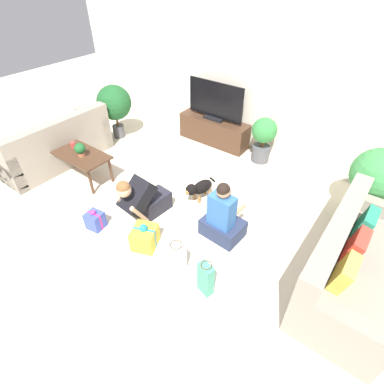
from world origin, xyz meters
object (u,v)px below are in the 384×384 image
Objects in this scene: tv at (215,103)px; gift_bag_a at (177,256)px; dog at (199,188)px; sofa_right at (353,266)px; potted_plant_corner_left at (114,104)px; potted_plant_corner_right at (377,177)px; mug at (73,145)px; gift_box_b at (95,220)px; person_kneeling at (143,198)px; person_sitting at (223,218)px; tv_console at (214,131)px; tabletop_plant at (80,149)px; gift_bag_b at (206,278)px; gift_box_a at (145,237)px; sofa_left at (55,146)px; potted_plant_back_right at (263,137)px.

gift_bag_a is (1.34, -2.80, -0.62)m from tv.
dog is 1.28m from gift_bag_a.
sofa_right is 4.81m from potted_plant_corner_left.
potted_plant_corner_right is 8.95× the size of mug.
tv is 1.91m from dog.
sofa_right is 6.25× the size of gift_box_b.
dog is 2.21m from mug.
person_kneeling is 6.65× the size of mug.
dog is (-0.67, 0.42, -0.09)m from person_sitting.
gift_bag_a is (1.31, 0.16, 0.06)m from gift_box_b.
mug is (-4.31, -0.41, 0.20)m from sofa_right.
tv_console is 1.99m from potted_plant_corner_left.
tabletop_plant is at bearing -143.91° from dog.
gift_bag_b is at bearing -57.77° from tv.
person_kneeling is 1.41× the size of dog.
person_kneeling is at bearing 102.19° from sofa_right.
mug is (-1.31, 0.71, 0.39)m from gift_box_b.
gift_box_a is at bearing 175.12° from gift_bag_b.
tv_console is 2.96m from gift_box_b.
potted_plant_corner_right reaches higher than gift_box_b.
sofa_right is at bearing 40.13° from gift_bag_b.
sofa_right is 4.18× the size of gift_bag_b.
sofa_left is at bearing 95.12° from sofa_right.
person_sitting is 7.34× the size of mug.
tv is 3.44m from gift_bag_b.
gift_box_b is 1.37× the size of tabletop_plant.
potted_plant_corner_left is 0.98× the size of potted_plant_corner_right.
sofa_right is 3.58m from tv.
sofa_left is at bearing -177.24° from mug.
tv_console is 0.56m from tv.
tabletop_plant is at bearing 86.10° from sofa_left.
potted_plant_corner_right is 3.78m from gift_box_b.
potted_plant_corner_right is at bearing 42.00° from dog.
gift_bag_a is at bearing -18.21° from person_kneeling.
tv reaches higher than tabletop_plant.
sofa_left is 2.34× the size of potted_plant_back_right.
gift_box_a is (0.81, -2.78, -0.10)m from tv_console.
potted_plant_corner_right is 2.80× the size of gift_bag_a.
gift_box_b is at bearing -49.12° from potted_plant_corner_left.
sofa_right reaches higher than gift_box_a.
mug is (-1.27, -2.25, -0.29)m from tv.
gift_box_b is 1.32m from gift_bag_a.
sofa_right is 1.95m from gift_bag_a.
mug is (0.41, -1.28, -0.18)m from potted_plant_corner_left.
person_sitting is 2.78m from mug.
gift_box_a reaches higher than gift_box_b.
dog is (0.82, -1.62, -0.59)m from tv.
dog is (-2.06, -1.09, -0.46)m from potted_plant_corner_right.
sofa_right reaches higher than person_kneeling.
potted_plant_corner_left is at bearing -149.96° from tv.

